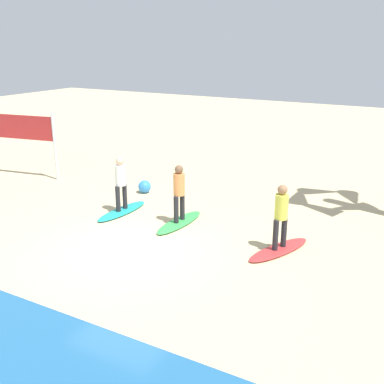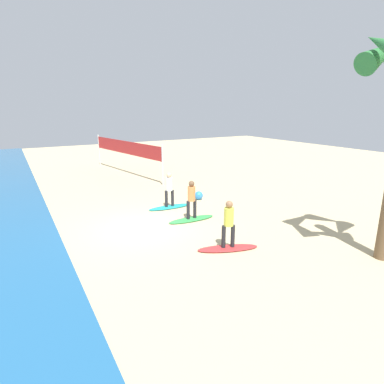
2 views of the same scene
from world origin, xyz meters
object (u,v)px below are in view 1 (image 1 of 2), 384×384
Objects in this scene: surfer_red at (281,212)px; surfer_green at (179,189)px; surfboard_teal at (122,211)px; surfboard_green at (179,222)px; surfboard_red at (279,250)px; surfer_teal at (121,180)px; beach_ball at (145,187)px.

surfer_red and surfer_green have the same top height.
surfer_green reaches higher than surfboard_teal.
surfboard_teal is at bearing -86.01° from surfboard_green.
surfer_teal is at bearing -73.25° from surfboard_red.
surfboard_red is at bearing 158.34° from beach_ball.
surfboard_red is 3.13m from surfboard_green.
beach_ball is at bearing -21.66° from surfer_red.
surfer_red is at bearing 173.42° from surfer_green.
surfer_red is 0.78× the size of surfboard_teal.
surfer_red and surfer_teal have the same top height.
surfboard_teal is 2.02m from beach_ball.
beach_ball is at bearing -91.64° from surfboard_red.
surfer_teal is 2.17m from beach_ball.
surfer_teal is (0.00, 0.00, 0.99)m from surfboard_teal.
surfer_teal is at bearing 0.00° from surfboard_teal.
beach_ball is (2.51, -1.87, -0.82)m from surfer_green.
surfboard_red is 1.00× the size of surfboard_green.
surfer_green is 2.23m from surfboard_teal.
surfer_green is at bearing -6.58° from surfer_red.
surfboard_teal is at bearing 1.91° from surfer_green.
surfboard_teal is (5.11, -0.29, -0.99)m from surfer_red.
surfer_red is (0.00, 0.00, 0.99)m from surfboard_red.
surfer_teal is at bearing 104.85° from beach_ball.
surfer_green is 0.78× the size of surfboard_teal.
surfboard_red is 1.28× the size of surfer_green.
surfer_green is at bearing 0.00° from surfboard_green.
surfboard_green is 4.79× the size of beach_ball.
surfer_teal reaches higher than surfboard_green.
surfer_red is 1.00× the size of surfer_green.
surfer_teal is (5.11, -0.29, 0.99)m from surfboard_red.
surfer_teal is at bearing 1.91° from surfer_green.
surfboard_red and surfboard_teal have the same top height.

